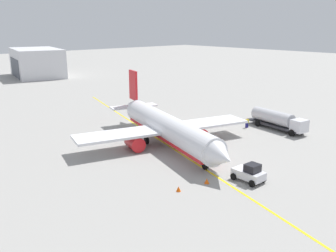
{
  "coord_description": "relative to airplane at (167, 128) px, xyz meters",
  "views": [
    {
      "loc": [
        38.7,
        -34.74,
        17.39
      ],
      "look_at": [
        0.0,
        0.0,
        3.0
      ],
      "focal_mm": 39.28,
      "sensor_mm": 36.0,
      "label": 1
    }
  ],
  "objects": [
    {
      "name": "ground_plane",
      "position": [
        0.48,
        -0.14,
        -2.64
      ],
      "size": [
        400.0,
        400.0,
        0.0
      ],
      "primitive_type": "plane",
      "color": "#9E9B96"
    },
    {
      "name": "airplane",
      "position": [
        0.0,
        0.0,
        0.0
      ],
      "size": [
        32.43,
        27.48,
        9.63
      ],
      "color": "white",
      "rests_on": "ground"
    },
    {
      "name": "fuel_tanker",
      "position": [
        6.44,
        19.64,
        -0.91
      ],
      "size": [
        11.53,
        4.2,
        3.15
      ],
      "color": "#2D2D33",
      "rests_on": "ground"
    },
    {
      "name": "pushback_tug",
      "position": [
        16.36,
        -1.89,
        -1.63
      ],
      "size": [
        3.64,
        2.36,
        2.2
      ],
      "color": "silver",
      "rests_on": "ground"
    },
    {
      "name": "refueling_worker",
      "position": [
        2.37,
        16.69,
        -1.82
      ],
      "size": [
        0.43,
        0.57,
        1.71
      ],
      "color": "navy",
      "rests_on": "ground"
    },
    {
      "name": "safety_cone_nose",
      "position": [
        12.9,
        -9.75,
        -2.35
      ],
      "size": [
        0.52,
        0.52,
        0.58
      ],
      "primitive_type": "cone",
      "color": "#F2590F",
      "rests_on": "ground"
    },
    {
      "name": "safety_cone_wingtip",
      "position": [
        13.56,
        -5.96,
        -2.33
      ],
      "size": [
        0.56,
        0.56,
        0.62
      ],
      "primitive_type": "cone",
      "color": "#F2590F",
      "rests_on": "ground"
    },
    {
      "name": "distant_hangar",
      "position": [
        -86.4,
        16.88,
        2.09
      ],
      "size": [
        26.4,
        19.0,
        9.47
      ],
      "color": "silver",
      "rests_on": "ground"
    },
    {
      "name": "taxi_line_marking",
      "position": [
        0.48,
        -0.14,
        -2.63
      ],
      "size": [
        81.77,
        23.24,
        0.01
      ],
      "primitive_type": "cube",
      "rotation": [
        0.0,
        0.0,
        -0.27
      ],
      "color": "yellow",
      "rests_on": "ground"
    }
  ]
}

